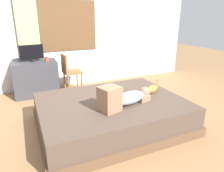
{
  "coord_description": "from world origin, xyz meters",
  "views": [
    {
      "loc": [
        -1.15,
        -2.7,
        1.66
      ],
      "look_at": [
        0.13,
        0.15,
        0.59
      ],
      "focal_mm": 33.01,
      "sensor_mm": 36.0,
      "label": 1
    }
  ],
  "objects_px": {
    "cup": "(47,59)",
    "chair_by_desk": "(69,70)",
    "desk": "(36,78)",
    "tv_monitor": "(32,53)",
    "person_lying": "(125,98)",
    "cat": "(152,89)",
    "bed": "(111,113)"
  },
  "relations": [
    {
      "from": "desk",
      "to": "chair_by_desk",
      "type": "height_order",
      "value": "chair_by_desk"
    },
    {
      "from": "cat",
      "to": "desk",
      "type": "distance_m",
      "value": 2.55
    },
    {
      "from": "bed",
      "to": "cup",
      "type": "xyz_separation_m",
      "value": [
        -0.68,
        1.83,
        0.57
      ]
    },
    {
      "from": "cup",
      "to": "chair_by_desk",
      "type": "xyz_separation_m",
      "value": [
        0.45,
        -0.04,
        -0.28
      ]
    },
    {
      "from": "cup",
      "to": "tv_monitor",
      "type": "bearing_deg",
      "value": 161.33
    },
    {
      "from": "person_lying",
      "to": "cup",
      "type": "xyz_separation_m",
      "value": [
        -0.78,
        2.08,
        0.23
      ]
    },
    {
      "from": "tv_monitor",
      "to": "desk",
      "type": "bearing_deg",
      "value": 0.0
    },
    {
      "from": "person_lying",
      "to": "cat",
      "type": "relative_size",
      "value": 2.76
    },
    {
      "from": "cat",
      "to": "cup",
      "type": "bearing_deg",
      "value": 127.56
    },
    {
      "from": "bed",
      "to": "desk",
      "type": "relative_size",
      "value": 2.45
    },
    {
      "from": "tv_monitor",
      "to": "cat",
      "type": "bearing_deg",
      "value": -48.76
    },
    {
      "from": "tv_monitor",
      "to": "chair_by_desk",
      "type": "relative_size",
      "value": 0.56
    },
    {
      "from": "person_lying",
      "to": "desk",
      "type": "bearing_deg",
      "value": 115.54
    },
    {
      "from": "desk",
      "to": "chair_by_desk",
      "type": "xyz_separation_m",
      "value": [
        0.71,
        -0.14,
        0.14
      ]
    },
    {
      "from": "cat",
      "to": "desk",
      "type": "xyz_separation_m",
      "value": [
        -1.67,
        1.93,
        -0.13
      ]
    },
    {
      "from": "bed",
      "to": "chair_by_desk",
      "type": "height_order",
      "value": "chair_by_desk"
    },
    {
      "from": "desk",
      "to": "cup",
      "type": "bearing_deg",
      "value": -20.05
    },
    {
      "from": "person_lying",
      "to": "cup",
      "type": "relative_size",
      "value": 10.36
    },
    {
      "from": "person_lying",
      "to": "bed",
      "type": "bearing_deg",
      "value": 112.29
    },
    {
      "from": "bed",
      "to": "person_lying",
      "type": "xyz_separation_m",
      "value": [
        0.1,
        -0.24,
        0.34
      ]
    },
    {
      "from": "cat",
      "to": "tv_monitor",
      "type": "relative_size",
      "value": 0.71
    },
    {
      "from": "tv_monitor",
      "to": "chair_by_desk",
      "type": "distance_m",
      "value": 0.85
    },
    {
      "from": "person_lying",
      "to": "cat",
      "type": "height_order",
      "value": "person_lying"
    },
    {
      "from": "person_lying",
      "to": "cat",
      "type": "xyz_separation_m",
      "value": [
        0.63,
        0.25,
        -0.05
      ]
    },
    {
      "from": "bed",
      "to": "cup",
      "type": "height_order",
      "value": "cup"
    },
    {
      "from": "desk",
      "to": "tv_monitor",
      "type": "bearing_deg",
      "value": -180.0
    },
    {
      "from": "desk",
      "to": "tv_monitor",
      "type": "height_order",
      "value": "tv_monitor"
    },
    {
      "from": "cat",
      "to": "cup",
      "type": "xyz_separation_m",
      "value": [
        -1.41,
        1.83,
        0.28
      ]
    },
    {
      "from": "cat",
      "to": "bed",
      "type": "bearing_deg",
      "value": -179.67
    },
    {
      "from": "cat",
      "to": "person_lying",
      "type": "bearing_deg",
      "value": -158.62
    },
    {
      "from": "tv_monitor",
      "to": "chair_by_desk",
      "type": "bearing_deg",
      "value": -10.64
    },
    {
      "from": "person_lying",
      "to": "cup",
      "type": "distance_m",
      "value": 2.23
    }
  ]
}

